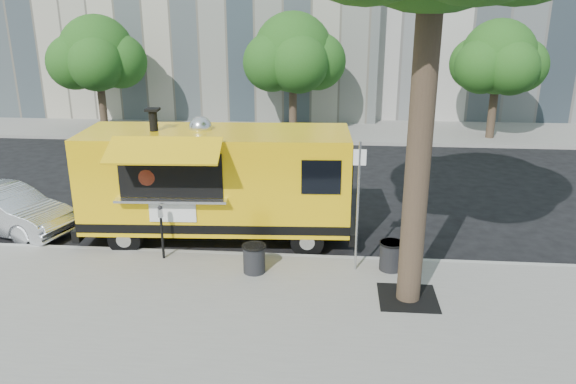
% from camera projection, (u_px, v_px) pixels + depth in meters
% --- Properties ---
extents(ground, '(120.00, 120.00, 0.00)m').
position_uv_depth(ground, '(293.00, 245.00, 14.50)').
color(ground, black).
rests_on(ground, ground).
extents(sidewalk, '(60.00, 6.00, 0.15)m').
position_uv_depth(sidewalk, '(277.00, 327.00, 10.70)').
color(sidewalk, gray).
rests_on(sidewalk, ground).
extents(curb, '(60.00, 0.14, 0.16)m').
position_uv_depth(curb, '(290.00, 258.00, 13.60)').
color(curb, '#999993').
rests_on(curb, ground).
extents(far_sidewalk, '(60.00, 5.00, 0.15)m').
position_uv_depth(far_sidewalk, '(315.00, 131.00, 27.23)').
color(far_sidewalk, gray).
rests_on(far_sidewalk, ground).
extents(tree_well, '(1.20, 1.20, 0.02)m').
position_uv_depth(tree_well, '(408.00, 298.00, 11.60)').
color(tree_well, black).
rests_on(tree_well, sidewalk).
extents(far_tree_a, '(3.42, 3.42, 5.36)m').
position_uv_depth(far_tree_a, '(97.00, 53.00, 25.73)').
color(far_tree_a, '#33261C').
rests_on(far_tree_a, far_sidewalk).
extents(far_tree_b, '(3.60, 3.60, 5.50)m').
position_uv_depth(far_tree_b, '(293.00, 52.00, 25.36)').
color(far_tree_b, '#33261C').
rests_on(far_tree_b, far_sidewalk).
extents(far_tree_c, '(3.24, 3.24, 5.21)m').
position_uv_depth(far_tree_c, '(499.00, 57.00, 24.38)').
color(far_tree_c, '#33261C').
rests_on(far_tree_c, far_sidewalk).
extents(sign_post, '(0.28, 0.06, 3.00)m').
position_uv_depth(sign_post, '(358.00, 199.00, 12.33)').
color(sign_post, silver).
rests_on(sign_post, sidewalk).
extents(parking_meter, '(0.11, 0.11, 1.33)m').
position_uv_depth(parking_meter, '(161.00, 226.00, 13.16)').
color(parking_meter, black).
rests_on(parking_meter, sidewalk).
extents(food_truck, '(7.11, 3.52, 3.46)m').
position_uv_depth(food_truck, '(216.00, 181.00, 14.31)').
color(food_truck, yellow).
rests_on(food_truck, ground).
extents(sedan, '(4.07, 2.47, 1.27)m').
position_uv_depth(sedan, '(7.00, 210.00, 15.14)').
color(sedan, silver).
rests_on(sedan, ground).
extents(trash_bin_left, '(0.54, 0.54, 0.65)m').
position_uv_depth(trash_bin_left, '(254.00, 258.00, 12.63)').
color(trash_bin_left, black).
rests_on(trash_bin_left, sidewalk).
extents(trash_bin_right, '(0.56, 0.56, 0.67)m').
position_uv_depth(trash_bin_right, '(391.00, 255.00, 12.75)').
color(trash_bin_right, black).
rests_on(trash_bin_right, sidewalk).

